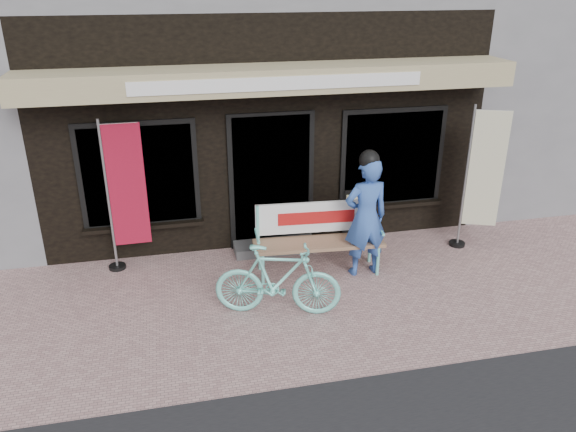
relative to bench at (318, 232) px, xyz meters
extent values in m
plane|color=#AB8582|center=(-0.50, -1.02, -0.61)|extent=(70.00, 70.00, 0.00)
cube|color=black|center=(-0.50, 3.98, 1.19)|extent=(7.00, 6.00, 3.60)
cube|color=tan|center=(-0.50, 0.63, 2.14)|extent=(7.00, 0.80, 0.35)
cube|color=white|center=(-0.50, 0.22, 2.14)|extent=(4.00, 0.02, 0.18)
cube|color=black|center=(-0.50, 0.96, 0.49)|extent=(1.20, 0.06, 2.10)
cube|color=black|center=(-0.50, 0.95, 0.49)|extent=(1.35, 0.04, 2.20)
cube|color=black|center=(-2.50, 0.96, 0.74)|extent=(1.60, 0.06, 1.50)
cube|color=black|center=(1.50, 0.96, 0.74)|extent=(1.60, 0.06, 1.50)
cube|color=black|center=(-2.50, 0.95, 0.74)|extent=(1.75, 0.04, 1.65)
cube|color=black|center=(1.50, 0.95, 0.74)|extent=(1.75, 0.04, 1.65)
cube|color=black|center=(-2.50, 0.90, -0.06)|extent=(1.80, 0.18, 0.06)
cube|color=black|center=(1.50, 0.90, -0.06)|extent=(1.80, 0.18, 0.06)
cube|color=#59595B|center=(-0.50, 0.73, -0.53)|extent=(1.30, 0.45, 0.15)
cylinder|color=#74E3D5|center=(-0.87, -0.25, -0.38)|extent=(0.05, 0.05, 0.44)
cylinder|color=#74E3D5|center=(-0.84, 0.17, -0.38)|extent=(0.05, 0.05, 0.44)
cylinder|color=#74E3D5|center=(0.82, -0.37, -0.38)|extent=(0.05, 0.05, 0.44)
cylinder|color=#74E3D5|center=(0.85, 0.05, -0.38)|extent=(0.05, 0.05, 0.44)
cube|color=#956E51|center=(-0.01, -0.10, -0.13)|extent=(1.93, 0.61, 0.05)
cylinder|color=#74E3D5|center=(-0.86, 0.17, 0.14)|extent=(0.05, 0.05, 0.58)
cylinder|color=#74E3D5|center=(0.87, 0.05, 0.14)|extent=(0.05, 0.05, 0.58)
cube|color=white|center=(0.01, 0.13, 0.19)|extent=(1.80, 0.17, 0.48)
cube|color=#B21414|center=(0.01, 0.11, 0.19)|extent=(1.14, 0.09, 0.19)
cylinder|color=#74E3D5|center=(-0.91, -0.04, 0.05)|extent=(0.07, 0.47, 0.04)
cylinder|color=#74E3D5|center=(0.89, -0.16, 0.05)|extent=(0.07, 0.47, 0.04)
imported|color=#335AB1|center=(0.64, -0.25, 0.29)|extent=(0.68, 0.47, 1.78)
sphere|color=black|center=(0.64, -0.25, 1.14)|extent=(0.31, 0.31, 0.29)
imported|color=#74E3D5|center=(-0.81, -1.05, -0.12)|extent=(1.69, 0.89, 0.98)
cylinder|color=gray|center=(-2.94, 0.66, 0.54)|extent=(0.04, 0.04, 2.30)
cylinder|color=gray|center=(-2.68, 0.67, 1.61)|extent=(0.52, 0.04, 0.03)
cube|color=maroon|center=(-2.66, 0.67, 0.70)|extent=(0.52, 0.04, 1.83)
cylinder|color=black|center=(-2.94, 0.66, -0.58)|extent=(0.26, 0.26, 0.05)
cylinder|color=gray|center=(2.46, 0.28, 0.56)|extent=(0.05, 0.05, 2.32)
cylinder|color=gray|center=(2.71, 0.18, 1.63)|extent=(0.50, 0.22, 0.03)
cube|color=beige|center=(2.73, 0.17, 0.71)|extent=(0.50, 0.22, 1.85)
cylinder|color=black|center=(2.46, 0.28, -0.58)|extent=(0.33, 0.33, 0.05)
cube|color=black|center=(0.92, 0.90, -0.17)|extent=(0.44, 0.17, 0.87)
cube|color=beige|center=(0.91, 0.86, -0.08)|extent=(0.36, 0.10, 0.53)
camera|label=1|loc=(-2.03, -7.20, 3.49)|focal=35.00mm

